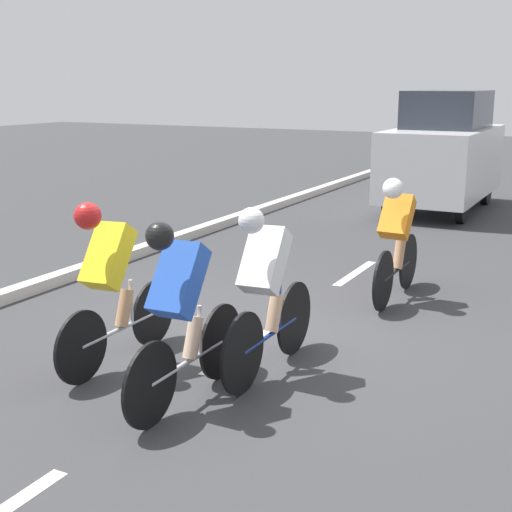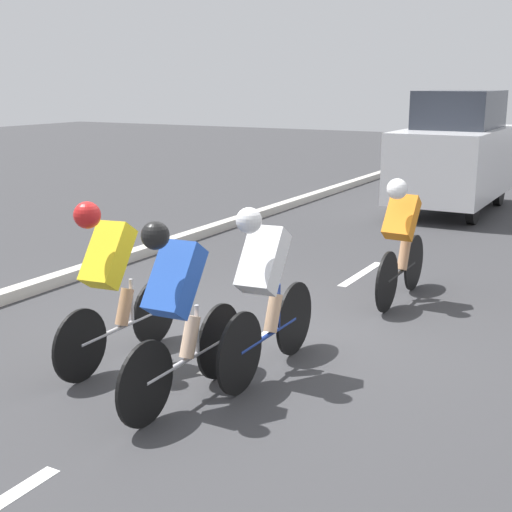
{
  "view_description": "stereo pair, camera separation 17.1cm",
  "coord_description": "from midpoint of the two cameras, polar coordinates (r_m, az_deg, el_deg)",
  "views": [
    {
      "loc": [
        -3.11,
        6.04,
        2.51
      ],
      "look_at": [
        -0.16,
        0.38,
        0.95
      ],
      "focal_mm": 50.0,
      "sensor_mm": 36.0,
      "label": 1
    },
    {
      "loc": [
        -3.26,
        5.96,
        2.51
      ],
      "look_at": [
        -0.16,
        0.38,
        0.95
      ],
      "focal_mm": 50.0,
      "sensor_mm": 36.0,
      "label": 2
    }
  ],
  "objects": [
    {
      "name": "ground_plane",
      "position": [
        7.24,
        -0.38,
        -6.55
      ],
      "size": [
        60.0,
        60.0,
        0.0
      ],
      "primitive_type": "plane",
      "color": "#38383A"
    },
    {
      "name": "lane_stripe_mid",
      "position": [
        6.93,
        -1.86,
        -7.49
      ],
      "size": [
        0.12,
        1.4,
        0.01
      ],
      "primitive_type": "cube",
      "color": "white",
      "rests_on": "ground"
    },
    {
      "name": "lane_stripe_far",
      "position": [
        9.71,
        7.45,
        -1.36
      ],
      "size": [
        0.12,
        1.4,
        0.01
      ],
      "primitive_type": "cube",
      "color": "white",
      "rests_on": "ground"
    },
    {
      "name": "curb",
      "position": [
        8.85,
        -20.25,
        -3.15
      ],
      "size": [
        0.2,
        29.24,
        0.14
      ],
      "primitive_type": "cube",
      "color": "beige",
      "rests_on": "ground"
    },
    {
      "name": "cyclist_white",
      "position": [
        6.11,
        0.01,
        -2.59
      ],
      "size": [
        0.34,
        1.71,
        1.53
      ],
      "color": "black",
      "rests_on": "ground"
    },
    {
      "name": "cyclist_orange",
      "position": [
        8.38,
        10.59,
        1.57
      ],
      "size": [
        0.33,
        1.7,
        1.48
      ],
      "color": "black",
      "rests_on": "ground"
    },
    {
      "name": "cyclist_blue",
      "position": [
        5.59,
        -6.89,
        -4.22
      ],
      "size": [
        0.33,
        1.69,
        1.53
      ],
      "color": "black",
      "rests_on": "ground"
    },
    {
      "name": "cyclist_yellow",
      "position": [
        6.45,
        -12.32,
        -1.79
      ],
      "size": [
        0.34,
        1.69,
        1.54
      ],
      "color": "black",
      "rests_on": "ground"
    },
    {
      "name": "support_car",
      "position": [
        14.73,
        14.45,
        8.04
      ],
      "size": [
        1.7,
        3.82,
        2.35
      ],
      "color": "black",
      "rests_on": "ground"
    }
  ]
}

